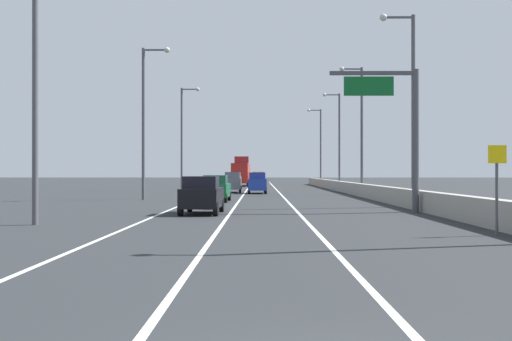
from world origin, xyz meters
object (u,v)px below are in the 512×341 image
car_blue_1 (257,183)px  car_black_5 (202,195)px  lamp_post_right_fourth (337,135)px  lamp_post_right_fifth (319,142)px  lamp_post_left_mid (146,113)px  box_truck (241,172)px  speed_advisory_sign (497,182)px  lamp_post_left_far (184,132)px  lamp_post_right_third (359,122)px  lamp_post_right_second (410,98)px  lamp_post_left_near (41,60)px  car_yellow_4 (258,179)px  car_gray_3 (233,182)px  car_white_2 (234,181)px  car_green_0 (216,188)px  overhead_sign_gantry (401,122)px

car_blue_1 → car_black_5: 29.32m
lamp_post_right_fourth → car_blue_1: size_ratio=2.49×
lamp_post_right_fifth → lamp_post_left_mid: size_ratio=1.00×
lamp_post_right_fifth → box_truck: 12.61m
speed_advisory_sign → lamp_post_right_fourth: size_ratio=0.26×
lamp_post_left_far → car_blue_1: bearing=-45.9°
lamp_post_right_third → lamp_post_left_far: same height
lamp_post_right_second → car_black_5: 14.48m
lamp_post_right_third → box_truck: bearing=108.0°
lamp_post_right_fourth → lamp_post_left_near: (-18.10, -49.15, 0.00)m
lamp_post_left_mid → car_yellow_4: 49.51m
car_black_5 → speed_advisory_sign: bearing=-43.8°
car_gray_3 → box_truck: size_ratio=0.43×
car_white_2 → car_black_5: 45.79m
car_green_0 → lamp_post_left_near: bearing=-106.5°
car_white_2 → car_gray_3: 13.53m
lamp_post_right_fifth → car_white_2: size_ratio=2.72×
speed_advisory_sign → car_gray_3: (-10.68, 42.59, -0.72)m
lamp_post_right_fourth → overhead_sign_gantry: bearing=-92.7°
lamp_post_right_fifth → lamp_post_left_near: size_ratio=1.00×
overhead_sign_gantry → lamp_post_right_second: bearing=71.4°
lamp_post_right_second → car_black_5: size_ratio=2.84×
speed_advisory_sign → lamp_post_left_mid: 31.20m
lamp_post_right_third → lamp_post_left_mid: size_ratio=1.00×
overhead_sign_gantry → box_truck: 60.31m
car_blue_1 → car_gray_3: car_gray_3 is taller
lamp_post_left_near → lamp_post_right_fifth: bearing=75.3°
lamp_post_right_second → car_yellow_4: bearing=99.0°
lamp_post_right_third → car_black_5: bearing=-116.0°
speed_advisory_sign → car_black_5: speed_advisory_sign is taller
speed_advisory_sign → lamp_post_left_near: 17.74m
car_black_5 → box_truck: box_truck is taller
lamp_post_left_near → car_white_2: lamp_post_left_near is taller
car_green_0 → car_black_5: 12.67m
lamp_post_right_fourth → car_green_0: bearing=-112.5°
lamp_post_right_second → car_gray_3: 29.30m
lamp_post_left_near → car_gray_3: size_ratio=2.74×
car_yellow_4 → speed_advisory_sign: bearing=-83.8°
overhead_sign_gantry → lamp_post_left_near: bearing=-154.4°
lamp_post_right_third → car_white_2: (-12.21, 21.38, -5.56)m
lamp_post_right_fifth → lamp_post_left_far: same height
lamp_post_left_mid → car_blue_1: 16.83m
car_white_2 → box_truck: box_truck is taller
car_blue_1 → car_gray_3: 3.99m
lamp_post_right_second → lamp_post_right_third: bearing=90.0°
lamp_post_left_near → box_truck: lamp_post_left_near is taller
lamp_post_right_second → lamp_post_right_fourth: 36.77m
car_yellow_4 → car_gray_3: bearing=-94.6°
lamp_post_right_fifth → car_yellow_4: (-9.21, 3.01, -5.52)m
lamp_post_right_second → lamp_post_right_third: 18.38m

